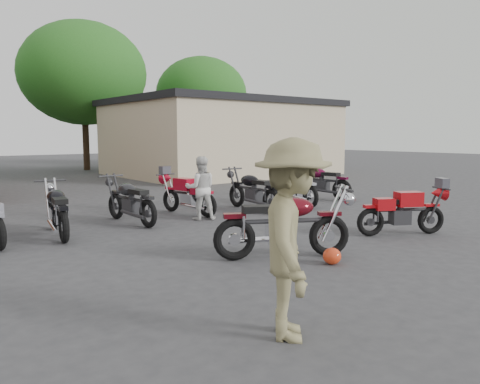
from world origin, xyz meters
TOP-DOWN VIEW (x-y plane):
  - ground at (0.00, 0.00)m, footprint 90.00×90.00m
  - stucco_building at (8.50, 15.00)m, footprint 10.00×8.00m
  - tree_2 at (4.00, 22.00)m, footprint 7.04×7.04m
  - tree_3 at (12.00, 22.00)m, footprint 6.08×6.08m
  - vintage_motorcycle at (-0.56, 0.80)m, footprint 2.29×1.69m
  - sportbike at (2.57, 0.63)m, footprint 1.90×1.39m
  - helmet at (-0.25, 0.07)m, footprint 0.35×0.35m
  - person_light at (0.32, 4.63)m, footprint 0.92×0.85m
  - person_tan at (-2.62, -1.42)m, footprint 1.42×1.46m
  - row_bike_2 at (-2.95, 4.92)m, footprint 0.99×2.11m
  - row_bike_3 at (-1.21, 5.26)m, footprint 0.80×2.06m
  - row_bike_4 at (0.46, 5.46)m, footprint 0.94×1.99m
  - row_bike_5 at (2.19, 4.94)m, footprint 0.76×2.10m
  - row_bike_6 at (3.79, 4.97)m, footprint 1.00×2.14m
  - row_bike_7 at (5.33, 5.36)m, footprint 0.99×2.22m

SIDE VIEW (x-z plane):
  - ground at x=0.00m, z-range 0.00..0.00m
  - helmet at x=-0.25m, z-range 0.00..0.27m
  - sportbike at x=2.57m, z-range 0.00..1.06m
  - row_bike_4 at x=0.46m, z-range 0.00..1.11m
  - row_bike_3 at x=-1.21m, z-range 0.00..1.17m
  - row_bike_2 at x=-2.95m, z-range 0.00..1.17m
  - row_bike_6 at x=3.79m, z-range 0.00..1.19m
  - row_bike_5 at x=2.19m, z-range 0.00..1.21m
  - row_bike_7 at x=5.33m, z-range 0.00..1.24m
  - vintage_motorcycle at x=-0.56m, z-range 0.00..1.28m
  - person_light at x=0.32m, z-range 0.00..1.52m
  - person_tan at x=-2.62m, z-range 0.00..2.01m
  - stucco_building at x=8.50m, z-range 0.00..3.50m
  - tree_3 at x=12.00m, z-range 0.00..7.60m
  - tree_2 at x=4.00m, z-range 0.00..8.80m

